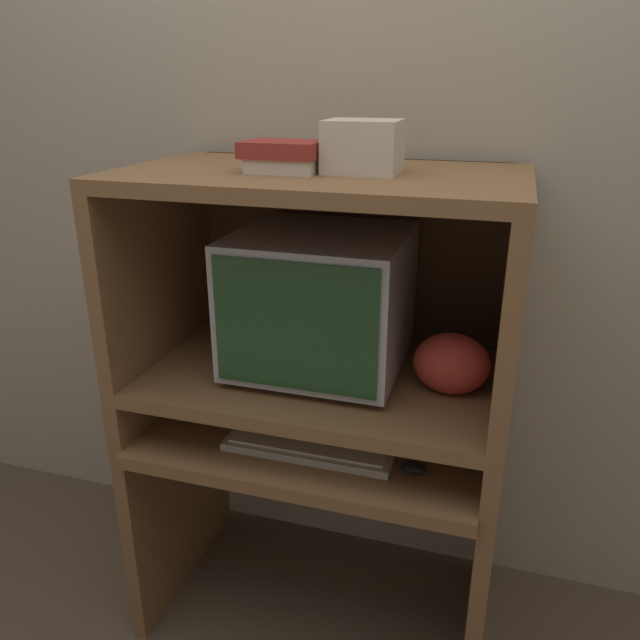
% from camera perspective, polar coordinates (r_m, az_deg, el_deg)
% --- Properties ---
extents(wall_back, '(6.00, 0.06, 2.60)m').
position_cam_1_polar(wall_back, '(1.86, 3.32, 14.02)').
color(wall_back, '#B2A893').
rests_on(wall_back, ground_plane).
extents(desk_base, '(0.97, 0.60, 0.64)m').
position_cam_1_polar(desk_base, '(1.85, -0.30, -16.33)').
color(desk_base, brown).
rests_on(desk_base, ground_plane).
extents(desk_monitor_shelf, '(0.97, 0.58, 0.16)m').
position_cam_1_polar(desk_monitor_shelf, '(1.69, 0.07, -5.71)').
color(desk_monitor_shelf, brown).
rests_on(desk_monitor_shelf, desk_base).
extents(hutch_upper, '(0.97, 0.58, 0.53)m').
position_cam_1_polar(hutch_upper, '(1.58, 0.42, 7.58)').
color(hutch_upper, brown).
rests_on(hutch_upper, desk_monitor_shelf).
extents(crt_monitor, '(0.43, 0.43, 0.37)m').
position_cam_1_polar(crt_monitor, '(1.62, 0.07, 1.84)').
color(crt_monitor, '#B2B2B7').
rests_on(crt_monitor, desk_monitor_shelf).
extents(keyboard, '(0.43, 0.14, 0.03)m').
position_cam_1_polar(keyboard, '(1.62, -0.99, -11.45)').
color(keyboard, beige).
rests_on(keyboard, desk_base).
extents(mouse, '(0.06, 0.04, 0.03)m').
position_cam_1_polar(mouse, '(1.56, 8.56, -13.21)').
color(mouse, black).
rests_on(mouse, desk_base).
extents(snack_bag, '(0.19, 0.14, 0.15)m').
position_cam_1_polar(snack_bag, '(1.57, 11.93, -3.91)').
color(snack_bag, '#BC382D').
rests_on(snack_bag, desk_monitor_shelf).
extents(book_stack, '(0.18, 0.14, 0.07)m').
position_cam_1_polar(book_stack, '(1.49, -3.29, 14.73)').
color(book_stack, beige).
rests_on(book_stack, hutch_upper).
extents(storage_box, '(0.17, 0.14, 0.12)m').
position_cam_1_polar(storage_box, '(1.48, 3.96, 15.54)').
color(storage_box, beige).
rests_on(storage_box, hutch_upper).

